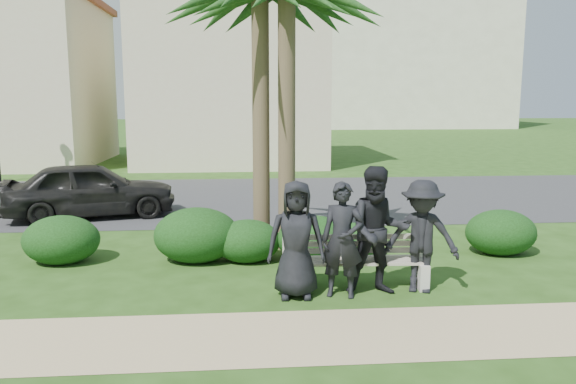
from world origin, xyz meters
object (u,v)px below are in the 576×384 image
Objects in this scene: park_bench at (354,265)px; man_d at (422,236)px; man_b at (342,240)px; car_a at (91,190)px; man_a at (296,239)px; man_c at (378,231)px.

man_d is at bearing -13.12° from park_bench.
car_a is at bearing 145.82° from man_b.
car_a reaches higher than park_bench.
park_bench is at bearing -151.18° from car_a.
park_bench is 1.31× the size of man_b.
car_a is at bearing 129.90° from man_a.
man_b is 1.00× the size of man_d.
park_bench is 1.29× the size of man_a.
man_a reaches higher than car_a.
man_b is (-0.26, -0.37, 0.49)m from park_bench.
man_b is at bearing 0.33° from man_a.
park_bench is at bearing 135.15° from man_c.
man_b is at bearing -169.64° from man_c.
man_a is at bearing -158.11° from car_a.
man_d is 0.42× the size of car_a.
man_b reaches higher than park_bench.
man_d is 8.61m from car_a.
man_c reaches higher than car_a.
car_a is (-4.41, 5.98, -0.17)m from man_a.
park_bench is 0.67m from man_b.
man_a is (-0.91, -0.34, 0.50)m from park_bench.
man_c reaches higher than man_b.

